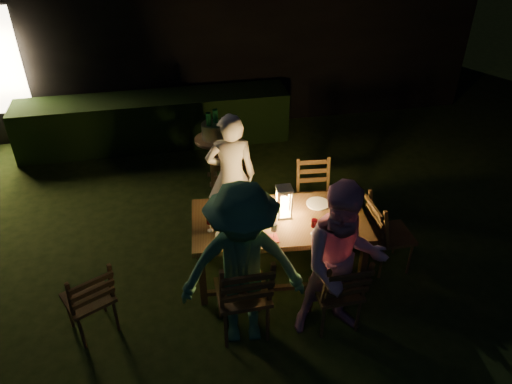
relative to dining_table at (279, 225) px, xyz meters
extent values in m
plane|color=black|center=(-0.71, -0.40, -0.68)|extent=(40.00, 40.00, 0.00)
cube|color=black|center=(-0.71, 5.80, 0.92)|extent=(10.00, 4.00, 3.20)
cube|color=black|center=(-1.21, 3.35, -0.28)|extent=(4.20, 0.70, 0.80)
cube|color=#472C17|center=(0.00, 0.00, 0.05)|extent=(1.89, 1.06, 0.06)
cube|color=#472C17|center=(-0.86, -0.29, -0.35)|extent=(0.07, 0.07, 0.67)
cube|color=#472C17|center=(-0.79, 0.45, -0.35)|extent=(0.07, 0.07, 0.67)
cube|color=#472C17|center=(0.79, -0.45, -0.35)|extent=(0.07, 0.07, 0.67)
cube|color=#472C17|center=(0.86, 0.29, -0.35)|extent=(0.07, 0.07, 0.67)
cube|color=#472C17|center=(-0.52, -0.71, -0.18)|extent=(0.49, 0.47, 0.04)
cube|color=#472C17|center=(-0.51, -0.91, 0.12)|extent=(0.49, 0.17, 0.57)
cube|color=#472C17|center=(0.38, -0.79, -0.23)|extent=(0.45, 0.43, 0.04)
cube|color=#472C17|center=(0.38, -0.98, 0.04)|extent=(0.44, 0.16, 0.51)
cube|color=#472C17|center=(-0.38, 0.79, -0.20)|extent=(0.49, 0.47, 0.04)
cube|color=#472C17|center=(-0.37, 0.99, 0.09)|extent=(0.47, 0.19, 0.55)
cube|color=#472C17|center=(0.62, 0.70, -0.26)|extent=(0.44, 0.43, 0.04)
cube|color=#472C17|center=(0.63, 0.87, 0.00)|extent=(0.42, 0.17, 0.48)
cube|color=#472C17|center=(1.24, -0.12, -0.24)|extent=(0.42, 0.44, 0.04)
cube|color=#472C17|center=(1.06, -0.12, 0.04)|extent=(0.15, 0.43, 0.51)
cube|color=#472C17|center=(-1.95, -0.42, -0.25)|extent=(0.55, 0.54, 0.04)
cube|color=#472C17|center=(-1.87, -0.58, 0.01)|extent=(0.43, 0.31, 0.49)
imported|color=beige|center=(-0.37, 0.86, 0.11)|extent=(0.61, 0.43, 1.59)
imported|color=#E09AB9|center=(0.37, -0.86, 0.16)|extent=(0.87, 0.71, 1.67)
imported|color=#366D4B|center=(-0.52, -0.78, 0.18)|extent=(1.17, 0.74, 1.72)
cube|color=white|center=(0.05, 0.05, 0.09)|extent=(0.15, 0.15, 0.03)
cube|color=white|center=(0.05, 0.05, 0.41)|extent=(0.16, 0.16, 0.03)
cylinder|color=#FF9E3F|center=(0.05, 0.05, 0.20)|extent=(0.09, 0.09, 0.18)
cylinder|color=white|center=(-0.53, 0.27, 0.08)|extent=(0.25, 0.25, 0.01)
cylinder|color=white|center=(-0.57, -0.17, 0.08)|extent=(0.25, 0.25, 0.01)
cylinder|color=white|center=(0.47, 0.18, 0.08)|extent=(0.25, 0.25, 0.01)
cylinder|color=white|center=(0.43, -0.26, 0.08)|extent=(0.25, 0.25, 0.01)
cylinder|color=#0F471E|center=(-0.25, 0.02, 0.21)|extent=(0.07, 0.07, 0.28)
cube|color=red|center=(-0.18, -0.30, 0.08)|extent=(0.18, 0.14, 0.01)
cube|color=red|center=(0.52, -0.35, 0.08)|extent=(0.18, 0.14, 0.01)
cube|color=black|center=(-0.64, -0.24, 0.08)|extent=(0.14, 0.07, 0.01)
cylinder|color=brown|center=(-0.44, 2.04, -0.01)|extent=(0.51, 0.51, 0.04)
cylinder|color=brown|center=(-0.44, 2.04, -0.35)|extent=(0.06, 0.06, 0.67)
cylinder|color=#A5A8AD|center=(-0.44, 2.04, 0.12)|extent=(0.30, 0.30, 0.22)
cylinder|color=#0F471E|center=(-0.49, 2.00, 0.17)|extent=(0.07, 0.07, 0.32)
cylinder|color=#0F471E|center=(-0.39, 2.08, 0.17)|extent=(0.07, 0.07, 0.32)
camera|label=1|loc=(-1.05, -4.00, 3.20)|focal=35.00mm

